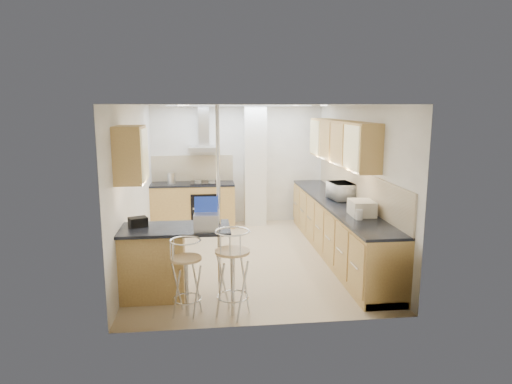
{
  "coord_description": "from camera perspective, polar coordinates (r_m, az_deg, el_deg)",
  "views": [
    {
      "loc": [
        -0.7,
        -7.23,
        2.49
      ],
      "look_at": [
        0.15,
        0.2,
        1.07
      ],
      "focal_mm": 32.0,
      "sensor_mm": 36.0,
      "label": 1
    }
  ],
  "objects": [
    {
      "name": "bread_bin",
      "position": [
        6.77,
        13.08,
        -1.96
      ],
      "size": [
        0.34,
        0.43,
        0.22
      ],
      "primitive_type": "cube",
      "rotation": [
        0.0,
        0.0,
        -0.04
      ],
      "color": "silver",
      "rests_on": "right_counter"
    },
    {
      "name": "bar_stool_end",
      "position": [
        5.49,
        -2.93,
        -10.09
      ],
      "size": [
        0.51,
        0.51,
        1.07
      ],
      "primitive_type": null,
      "rotation": [
        0.0,
        0.0,
        1.37
      ],
      "color": "tan",
      "rests_on": "ground"
    },
    {
      "name": "jar_a",
      "position": [
        8.02,
        10.55,
        -0.09
      ],
      "size": [
        0.13,
        0.13,
        0.17
      ],
      "primitive_type": "cylinder",
      "rotation": [
        0.0,
        0.0,
        -0.06
      ],
      "color": "silver",
      "rests_on": "right_counter"
    },
    {
      "name": "ground",
      "position": [
        7.67,
        -0.92,
        -8.16
      ],
      "size": [
        4.8,
        4.8,
        0.0
      ],
      "primitive_type": "plane",
      "color": "#CDB288",
      "rests_on": "ground"
    },
    {
      "name": "peninsula",
      "position": [
        6.13,
        -10.21,
        -8.58
      ],
      "size": [
        1.47,
        0.72,
        0.94
      ],
      "color": "#B58848",
      "rests_on": "ground"
    },
    {
      "name": "laptop",
      "position": [
        5.77,
        -6.23,
        -3.77
      ],
      "size": [
        0.32,
        0.25,
        0.21
      ],
      "primitive_type": "cube",
      "rotation": [
        0.0,
        0.0,
        -0.05
      ],
      "color": "#A6A8AE",
      "rests_on": "peninsula"
    },
    {
      "name": "microwave",
      "position": [
        7.84,
        10.63,
        0.11
      ],
      "size": [
        0.42,
        0.56,
        0.29
      ],
      "primitive_type": "imported",
      "rotation": [
        0.0,
        0.0,
        1.7
      ],
      "color": "white",
      "rests_on": "right_counter"
    },
    {
      "name": "kettle",
      "position": [
        9.43,
        -10.52,
        1.71
      ],
      "size": [
        0.16,
        0.16,
        0.23
      ],
      "primitive_type": "cylinder",
      "color": "silver",
      "rests_on": "back_counter"
    },
    {
      "name": "jar_c",
      "position": [
        7.08,
        13.42,
        -1.53
      ],
      "size": [
        0.16,
        0.16,
        0.19
      ],
      "primitive_type": "cylinder",
      "rotation": [
        0.0,
        0.0,
        0.11
      ],
      "color": "#AEAB8B",
      "rests_on": "right_counter"
    },
    {
      "name": "bar_stool_near",
      "position": [
        5.56,
        -8.68,
        -10.54
      ],
      "size": [
        0.39,
        0.39,
        0.96
      ],
      "primitive_type": null,
      "rotation": [
        0.0,
        0.0,
        0.01
      ],
      "color": "tan",
      "rests_on": "ground"
    },
    {
      "name": "bag",
      "position": [
        6.12,
        -14.53,
        -3.64
      ],
      "size": [
        0.27,
        0.24,
        0.12
      ],
      "primitive_type": "cube",
      "rotation": [
        0.0,
        0.0,
        0.41
      ],
      "color": "black",
      "rests_on": "peninsula"
    },
    {
      "name": "room_shell",
      "position": [
        7.73,
        1.17,
        3.73
      ],
      "size": [
        3.64,
        4.84,
        2.51
      ],
      "color": "silver",
      "rests_on": "ground"
    },
    {
      "name": "jar_b",
      "position": [
        8.57,
        9.68,
        0.63
      ],
      "size": [
        0.14,
        0.14,
        0.17
      ],
      "primitive_type": "cylinder",
      "rotation": [
        0.0,
        0.0,
        -0.41
      ],
      "color": "silver",
      "rests_on": "right_counter"
    },
    {
      "name": "jar_d",
      "position": [
        6.52,
        12.77,
        -2.76
      ],
      "size": [
        0.13,
        0.13,
        0.15
      ],
      "primitive_type": "cylinder",
      "rotation": [
        0.0,
        0.0,
        0.34
      ],
      "color": "white",
      "rests_on": "right_counter"
    },
    {
      "name": "back_counter",
      "position": [
        9.55,
        -7.86,
        -1.6
      ],
      "size": [
        1.7,
        0.63,
        0.92
      ],
      "color": "#B58848",
      "rests_on": "ground"
    },
    {
      "name": "right_counter",
      "position": [
        7.82,
        10.1,
        -4.43
      ],
      "size": [
        0.63,
        4.4,
        0.92
      ],
      "color": "#B58848",
      "rests_on": "ground"
    }
  ]
}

